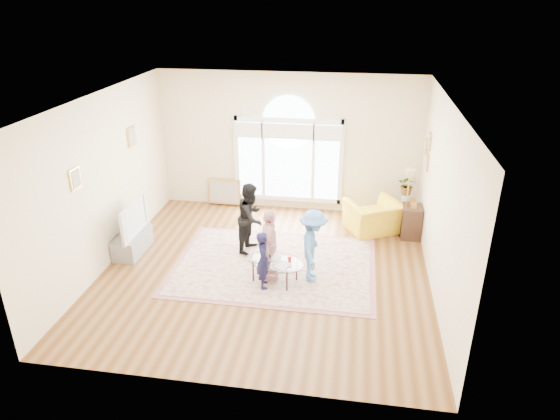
% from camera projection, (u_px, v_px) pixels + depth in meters
% --- Properties ---
extents(ground, '(6.00, 6.00, 0.00)m').
position_uv_depth(ground, '(265.00, 271.00, 9.36)').
color(ground, '#573314').
rests_on(ground, ground).
extents(room_shell, '(6.00, 6.00, 6.00)m').
position_uv_depth(room_shell, '(288.00, 147.00, 11.27)').
color(room_shell, beige).
rests_on(room_shell, ground).
extents(area_rug, '(3.60, 2.60, 0.02)m').
position_uv_depth(area_rug, '(274.00, 266.00, 9.51)').
color(area_rug, '#C2B697').
rests_on(area_rug, ground).
extents(rug_border, '(3.80, 2.80, 0.01)m').
position_uv_depth(rug_border, '(274.00, 266.00, 9.51)').
color(rug_border, '#9C5D5F').
rests_on(rug_border, ground).
extents(tv_console, '(0.45, 1.00, 0.42)m').
position_uv_depth(tv_console, '(133.00, 243.00, 9.94)').
color(tv_console, gray).
rests_on(tv_console, ground).
extents(television, '(0.18, 1.16, 0.67)m').
position_uv_depth(television, '(130.00, 218.00, 9.71)').
color(television, black).
rests_on(television, tv_console).
extents(coffee_table, '(1.23, 0.99, 0.54)m').
position_uv_depth(coffee_table, '(275.00, 262.00, 8.86)').
color(coffee_table, silver).
rests_on(coffee_table, ground).
extents(armchair, '(1.38, 1.33, 0.69)m').
position_uv_depth(armchair, '(373.00, 217.00, 10.72)').
color(armchair, yellow).
rests_on(armchair, ground).
extents(side_cabinet, '(0.40, 0.50, 0.70)m').
position_uv_depth(side_cabinet, '(411.00, 222.00, 10.50)').
color(side_cabinet, black).
rests_on(side_cabinet, ground).
extents(floor_lamp, '(0.27, 0.27, 1.51)m').
position_uv_depth(floor_lamp, '(409.00, 180.00, 10.13)').
color(floor_lamp, black).
rests_on(floor_lamp, ground).
extents(plant_pedestal, '(0.20, 0.20, 0.70)m').
position_uv_depth(plant_pedestal, '(405.00, 209.00, 11.10)').
color(plant_pedestal, white).
rests_on(plant_pedestal, ground).
extents(potted_plant, '(0.46, 0.42, 0.45)m').
position_uv_depth(potted_plant, '(408.00, 185.00, 10.86)').
color(potted_plant, '#33722D').
rests_on(potted_plant, plant_pedestal).
extents(leaning_picture, '(0.80, 0.14, 0.62)m').
position_uv_depth(leaning_picture, '(225.00, 205.00, 12.19)').
color(leaning_picture, tan).
rests_on(leaning_picture, ground).
extents(child_navy, '(0.34, 0.44, 1.06)m').
position_uv_depth(child_navy, '(264.00, 260.00, 8.63)').
color(child_navy, '#151539').
rests_on(child_navy, area_rug).
extents(child_black, '(0.66, 0.78, 1.41)m').
position_uv_depth(child_black, '(251.00, 217.00, 9.80)').
color(child_black, black).
rests_on(child_black, area_rug).
extents(child_pink, '(0.41, 0.81, 1.33)m').
position_uv_depth(child_pink, '(269.00, 245.00, 8.83)').
color(child_pink, '#F2AEB2').
rests_on(child_pink, area_rug).
extents(child_blue, '(0.53, 0.89, 1.34)m').
position_uv_depth(child_blue, '(313.00, 246.00, 8.80)').
color(child_blue, '#4C81C8').
rests_on(child_blue, area_rug).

